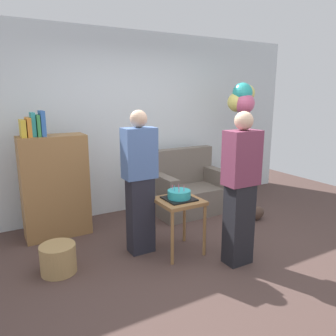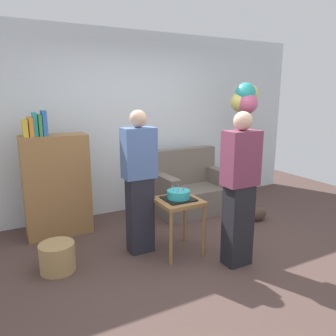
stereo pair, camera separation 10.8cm
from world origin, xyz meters
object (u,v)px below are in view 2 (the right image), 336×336
(person_blowing_candles, at_px, (139,182))
(wicker_basket, at_px, (57,257))
(person_holding_cake, at_px, (239,189))
(balloon_bunch, at_px, (245,98))
(side_table, at_px, (178,208))
(bookshelf, at_px, (56,184))
(handbag, at_px, (258,214))
(couch, at_px, (190,190))
(birthday_cake, at_px, (179,195))

(person_blowing_candles, relative_size, wicker_basket, 4.53)
(person_holding_cake, distance_m, balloon_bunch, 2.07)
(side_table, height_order, person_holding_cake, person_holding_cake)
(bookshelf, distance_m, side_table, 1.63)
(handbag, bearing_deg, bookshelf, 161.02)
(handbag, bearing_deg, balloon_bunch, 74.51)
(wicker_basket, relative_size, balloon_bunch, 0.18)
(balloon_bunch, bearing_deg, handbag, -105.49)
(wicker_basket, distance_m, balloon_bunch, 3.42)
(bookshelf, height_order, side_table, bookshelf)
(couch, relative_size, person_blowing_candles, 0.67)
(birthday_cake, xyz_separation_m, balloon_bunch, (1.66, 0.87, 1.04))
(birthday_cake, xyz_separation_m, person_holding_cake, (0.42, -0.52, 0.14))
(bookshelf, distance_m, person_holding_cake, 2.30)
(couch, distance_m, bookshelf, 1.99)
(birthday_cake, bearing_deg, bookshelf, 133.47)
(side_table, xyz_separation_m, person_blowing_candles, (-0.37, 0.24, 0.29))
(birthday_cake, xyz_separation_m, wicker_basket, (-1.31, 0.23, -0.54))
(side_table, bearing_deg, wicker_basket, 170.09)
(couch, relative_size, bookshelf, 0.69)
(couch, height_order, person_holding_cake, person_holding_cake)
(couch, distance_m, person_blowing_candles, 1.56)
(birthday_cake, bearing_deg, couch, 52.74)
(side_table, distance_m, handbag, 1.58)
(balloon_bunch, bearing_deg, birthday_cake, -152.22)
(couch, height_order, bookshelf, bookshelf)
(birthday_cake, height_order, balloon_bunch, balloon_bunch)
(wicker_basket, xyz_separation_m, handbag, (2.80, 0.05, -0.05))
(bookshelf, relative_size, handbag, 5.71)
(wicker_basket, bearing_deg, person_blowing_candles, 0.57)
(birthday_cake, bearing_deg, person_blowing_candles, 147.25)
(person_blowing_candles, height_order, person_holding_cake, same)
(handbag, bearing_deg, person_blowing_candles, -178.68)
(handbag, distance_m, balloon_bunch, 1.74)
(couch, relative_size, handbag, 3.93)
(person_holding_cake, height_order, wicker_basket, person_holding_cake)
(wicker_basket, height_order, balloon_bunch, balloon_bunch)
(birthday_cake, height_order, person_holding_cake, person_holding_cake)
(side_table, height_order, wicker_basket, side_table)
(person_blowing_candles, height_order, balloon_bunch, balloon_bunch)
(bookshelf, height_order, person_holding_cake, person_holding_cake)
(person_holding_cake, bearing_deg, person_blowing_candles, -48.11)
(person_blowing_candles, distance_m, wicker_basket, 1.16)
(birthday_cake, height_order, wicker_basket, birthday_cake)
(person_blowing_candles, bearing_deg, balloon_bunch, 7.92)
(wicker_basket, bearing_deg, person_holding_cake, -23.45)
(birthday_cake, distance_m, person_holding_cake, 0.69)
(couch, bearing_deg, side_table, -127.26)
(person_blowing_candles, distance_m, person_holding_cake, 1.10)
(side_table, bearing_deg, bookshelf, 133.47)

